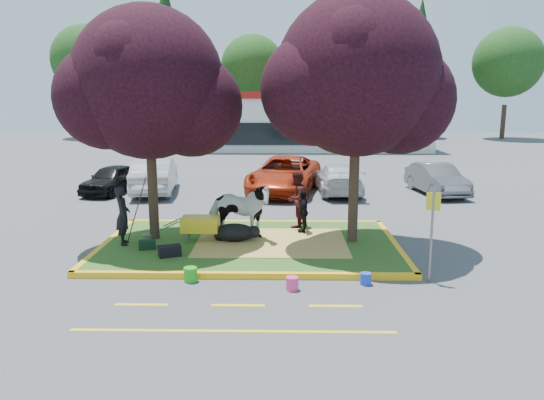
{
  "coord_description": "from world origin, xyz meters",
  "views": [
    {
      "loc": [
        0.89,
        -14.42,
        4.28
      ],
      "look_at": [
        0.61,
        0.5,
        1.27
      ],
      "focal_mm": 35.0,
      "sensor_mm": 36.0,
      "label": 1
    }
  ],
  "objects_px": {
    "cow": "(239,211)",
    "car_silver": "(155,175)",
    "car_black": "(112,179)",
    "bucket_pink": "(292,284)",
    "handler": "(123,215)",
    "bucket_blue": "(366,279)",
    "wheelbarrow": "(201,224)",
    "calf": "(234,232)",
    "bucket_green": "(191,275)",
    "sign_post": "(432,224)"
  },
  "relations": [
    {
      "from": "calf",
      "to": "bucket_blue",
      "type": "bearing_deg",
      "value": -56.94
    },
    {
      "from": "wheelbarrow",
      "to": "bucket_blue",
      "type": "height_order",
      "value": "wheelbarrow"
    },
    {
      "from": "handler",
      "to": "car_silver",
      "type": "xyz_separation_m",
      "value": [
        -1.15,
        8.55,
        -0.21
      ]
    },
    {
      "from": "bucket_pink",
      "to": "car_black",
      "type": "xyz_separation_m",
      "value": [
        -7.64,
        11.52,
        0.46
      ]
    },
    {
      "from": "car_black",
      "to": "car_silver",
      "type": "xyz_separation_m",
      "value": [
        1.87,
        0.09,
        0.15
      ]
    },
    {
      "from": "wheelbarrow",
      "to": "bucket_green",
      "type": "xyz_separation_m",
      "value": [
        0.18,
        -2.89,
        -0.47
      ]
    },
    {
      "from": "cow",
      "to": "car_silver",
      "type": "bearing_deg",
      "value": 39.42
    },
    {
      "from": "sign_post",
      "to": "bucket_green",
      "type": "distance_m",
      "value": 5.65
    },
    {
      "from": "handler",
      "to": "cow",
      "type": "bearing_deg",
      "value": -93.41
    },
    {
      "from": "wheelbarrow",
      "to": "handler",
      "type": "bearing_deg",
      "value": -169.25
    },
    {
      "from": "calf",
      "to": "sign_post",
      "type": "height_order",
      "value": "sign_post"
    },
    {
      "from": "sign_post",
      "to": "wheelbarrow",
      "type": "bearing_deg",
      "value": 172.23
    },
    {
      "from": "handler",
      "to": "wheelbarrow",
      "type": "distance_m",
      "value": 2.16
    },
    {
      "from": "cow",
      "to": "bucket_green",
      "type": "bearing_deg",
      "value": 175.73
    },
    {
      "from": "bucket_green",
      "to": "car_silver",
      "type": "bearing_deg",
      "value": 107.19
    },
    {
      "from": "calf",
      "to": "sign_post",
      "type": "relative_size",
      "value": 0.52
    },
    {
      "from": "cow",
      "to": "sign_post",
      "type": "relative_size",
      "value": 0.86
    },
    {
      "from": "sign_post",
      "to": "bucket_blue",
      "type": "height_order",
      "value": "sign_post"
    },
    {
      "from": "handler",
      "to": "bucket_blue",
      "type": "relative_size",
      "value": 6.03
    },
    {
      "from": "wheelbarrow",
      "to": "bucket_pink",
      "type": "height_order",
      "value": "wheelbarrow"
    },
    {
      "from": "calf",
      "to": "wheelbarrow",
      "type": "distance_m",
      "value": 0.97
    },
    {
      "from": "bucket_pink",
      "to": "car_silver",
      "type": "bearing_deg",
      "value": 116.46
    },
    {
      "from": "bucket_green",
      "to": "sign_post",
      "type": "bearing_deg",
      "value": 1.04
    },
    {
      "from": "bucket_blue",
      "to": "car_black",
      "type": "distance_m",
      "value": 14.54
    },
    {
      "from": "sign_post",
      "to": "bucket_pink",
      "type": "relative_size",
      "value": 7.48
    },
    {
      "from": "car_black",
      "to": "bucket_blue",
      "type": "bearing_deg",
      "value": -37.43
    },
    {
      "from": "car_silver",
      "to": "cow",
      "type": "bearing_deg",
      "value": 111.82
    },
    {
      "from": "calf",
      "to": "cow",
      "type": "bearing_deg",
      "value": 53.99
    },
    {
      "from": "cow",
      "to": "calf",
      "type": "distance_m",
      "value": 0.64
    },
    {
      "from": "wheelbarrow",
      "to": "bucket_pink",
      "type": "distance_m",
      "value": 4.26
    },
    {
      "from": "handler",
      "to": "bucket_blue",
      "type": "distance_m",
      "value": 6.91
    },
    {
      "from": "bucket_green",
      "to": "car_silver",
      "type": "relative_size",
      "value": 0.07
    },
    {
      "from": "cow",
      "to": "calf",
      "type": "xyz_separation_m",
      "value": [
        -0.11,
        -0.28,
        -0.56
      ]
    },
    {
      "from": "car_black",
      "to": "cow",
      "type": "bearing_deg",
      "value": -39.16
    },
    {
      "from": "sign_post",
      "to": "car_black",
      "type": "relative_size",
      "value": 0.62
    },
    {
      "from": "handler",
      "to": "car_silver",
      "type": "height_order",
      "value": "handler"
    },
    {
      "from": "sign_post",
      "to": "bucket_pink",
      "type": "xyz_separation_m",
      "value": [
        -3.17,
        -0.6,
        -1.22
      ]
    },
    {
      "from": "calf",
      "to": "handler",
      "type": "bearing_deg",
      "value": 172.47
    },
    {
      "from": "sign_post",
      "to": "car_silver",
      "type": "xyz_separation_m",
      "value": [
        -8.95,
        11.0,
        -0.61
      ]
    },
    {
      "from": "sign_post",
      "to": "bucket_pink",
      "type": "distance_m",
      "value": 3.45
    },
    {
      "from": "car_black",
      "to": "sign_post",
      "type": "bearing_deg",
      "value": -32.63
    },
    {
      "from": "handler",
      "to": "sign_post",
      "type": "xyz_separation_m",
      "value": [
        7.8,
        -2.45,
        0.4
      ]
    },
    {
      "from": "calf",
      "to": "bucket_green",
      "type": "relative_size",
      "value": 3.5
    },
    {
      "from": "car_silver",
      "to": "bucket_pink",
      "type": "bearing_deg",
      "value": 109.79
    },
    {
      "from": "bucket_green",
      "to": "bucket_pink",
      "type": "height_order",
      "value": "bucket_green"
    },
    {
      "from": "calf",
      "to": "bucket_green",
      "type": "height_order",
      "value": "calf"
    },
    {
      "from": "calf",
      "to": "car_black",
      "type": "height_order",
      "value": "car_black"
    },
    {
      "from": "cow",
      "to": "car_silver",
      "type": "xyz_separation_m",
      "value": [
        -4.3,
        7.92,
        -0.2
      ]
    },
    {
      "from": "bucket_green",
      "to": "car_black",
      "type": "height_order",
      "value": "car_black"
    },
    {
      "from": "car_silver",
      "to": "car_black",
      "type": "bearing_deg",
      "value": -4.0
    }
  ]
}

